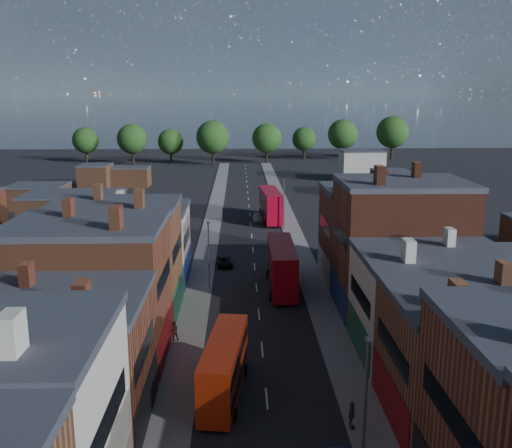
{
  "coord_description": "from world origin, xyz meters",
  "views": [
    {
      "loc": [
        -1.86,
        -28.96,
        21.28
      ],
      "look_at": [
        0.0,
        33.86,
        6.94
      ],
      "focal_mm": 40.0,
      "sensor_mm": 36.0,
      "label": 1
    }
  ],
  "objects": [
    {
      "name": "pavement_west",
      "position": [
        -6.5,
        50.0,
        0.06
      ],
      "size": [
        3.0,
        200.0,
        0.12
      ],
      "primitive_type": "cube",
      "color": "gray",
      "rests_on": "ground"
    },
    {
      "name": "car_3",
      "position": [
        1.3,
        66.61,
        0.6
      ],
      "size": [
        1.72,
        4.17,
        1.21
      ],
      "primitive_type": "imported",
      "rotation": [
        0.0,
        0.0,
        0.01
      ],
      "color": "silver",
      "rests_on": "ground"
    },
    {
      "name": "pavement_east",
      "position": [
        6.5,
        50.0,
        0.06
      ],
      "size": [
        3.0,
        200.0,
        0.12
      ],
      "primitive_type": "cube",
      "color": "gray",
      "rests_on": "ground"
    },
    {
      "name": "lamp_post_3",
      "position": [
        5.2,
        60.0,
        4.7
      ],
      "size": [
        0.25,
        0.7,
        8.12
      ],
      "color": "slate",
      "rests_on": "ground"
    },
    {
      "name": "bus_0",
      "position": [
        -3.02,
        8.5,
        2.32
      ],
      "size": [
        3.49,
        10.16,
        4.3
      ],
      "rotation": [
        0.0,
        0.0,
        -0.13
      ],
      "color": "#AB2409",
      "rests_on": "ground"
    },
    {
      "name": "ped_1",
      "position": [
        -7.7,
        17.89,
        1.01
      ],
      "size": [
        0.98,
        0.73,
        1.79
      ],
      "primitive_type": "imported",
      "rotation": [
        0.0,
        0.0,
        3.47
      ],
      "color": "#411D1A",
      "rests_on": "pavement_west"
    },
    {
      "name": "ped_3",
      "position": [
        5.3,
        3.93,
        1.07
      ],
      "size": [
        0.79,
        1.2,
        1.89
      ],
      "primitive_type": "imported",
      "rotation": [
        0.0,
        0.0,
        1.29
      ],
      "color": "#57534A",
      "rests_on": "pavement_east"
    },
    {
      "name": "lamp_post_2",
      "position": [
        -5.2,
        30.0,
        4.7
      ],
      "size": [
        0.25,
        0.7,
        8.12
      ],
      "color": "slate",
      "rests_on": "ground"
    },
    {
      "name": "lamp_post_1",
      "position": [
        5.2,
        0.0,
        4.7
      ],
      "size": [
        0.25,
        0.7,
        8.12
      ],
      "color": "slate",
      "rests_on": "ground"
    },
    {
      "name": "bus_1",
      "position": [
        2.78,
        31.4,
        2.76
      ],
      "size": [
        3.08,
        11.85,
        5.11
      ],
      "rotation": [
        0.0,
        0.0,
        -0.01
      ],
      "color": "#A10910",
      "rests_on": "ground"
    },
    {
      "name": "car_2",
      "position": [
        -3.8,
        40.51,
        0.56
      ],
      "size": [
        2.28,
        4.2,
        1.12
      ],
      "primitive_type": "imported",
      "rotation": [
        0.0,
        0.0,
        0.11
      ],
      "color": "black",
      "rests_on": "ground"
    },
    {
      "name": "terrace_west",
      "position": [
        -14.0,
        0.0,
        6.35
      ],
      "size": [
        12.0,
        80.0,
        12.71
      ],
      "primitive_type": "cube",
      "color": "#602B1B",
      "rests_on": "ground"
    },
    {
      "name": "bus_2",
      "position": [
        3.5,
        66.64,
        2.85
      ],
      "size": [
        3.74,
        12.39,
        5.28
      ],
      "rotation": [
        0.0,
        0.0,
        0.07
      ],
      "color": "#B1071F",
      "rests_on": "ground"
    }
  ]
}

